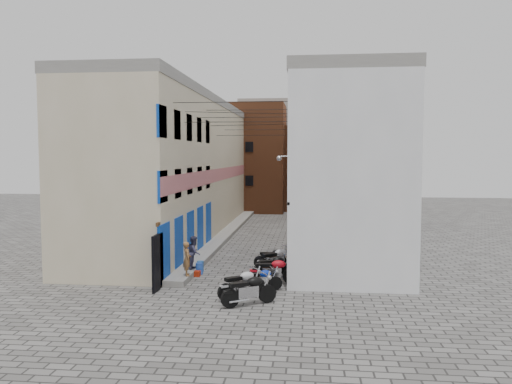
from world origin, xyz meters
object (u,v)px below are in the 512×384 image
(motorcycle_f, at_px, (277,258))
(water_jug_far, at_px, (200,266))
(water_jug_near, at_px, (199,268))
(motorcycle_a, at_px, (249,288))
(motorcycle_b, at_px, (242,282))
(person_a, at_px, (187,259))
(motorcycle_c, at_px, (261,278))
(motorcycle_d, at_px, (273,270))
(motorcycle_e, at_px, (274,265))
(person_b, at_px, (194,252))
(red_crate, at_px, (196,274))
(motorcycle_g, at_px, (273,257))

(motorcycle_f, distance_m, water_jug_far, 3.47)
(motorcycle_f, distance_m, water_jug_near, 3.48)
(motorcycle_a, relative_size, motorcycle_b, 1.04)
(person_a, bearing_deg, motorcycle_c, -130.37)
(motorcycle_d, relative_size, motorcycle_e, 1.11)
(person_b, distance_m, water_jug_near, 0.76)
(motorcycle_a, height_order, motorcycle_e, motorcycle_a)
(motorcycle_b, bearing_deg, motorcycle_e, 123.91)
(water_jug_near, distance_m, red_crate, 0.45)
(motorcycle_f, bearing_deg, water_jug_near, -116.94)
(motorcycle_a, distance_m, red_crate, 4.86)
(motorcycle_b, bearing_deg, water_jug_near, 175.26)
(water_jug_far, bearing_deg, motorcycle_b, -58.27)
(motorcycle_d, bearing_deg, motorcycle_e, 175.04)
(water_jug_near, relative_size, water_jug_far, 1.05)
(motorcycle_d, height_order, motorcycle_g, motorcycle_d)
(motorcycle_d, xyz_separation_m, water_jug_far, (-3.45, 1.89, -0.37))
(motorcycle_d, distance_m, motorcycle_f, 2.15)
(motorcycle_b, xyz_separation_m, motorcycle_f, (1.00, 4.21, 0.05))
(water_jug_far, bearing_deg, motorcycle_a, -59.89)
(motorcycle_e, xyz_separation_m, water_jug_near, (-3.32, 0.33, -0.30))
(person_b, bearing_deg, motorcycle_e, -96.71)
(water_jug_near, xyz_separation_m, red_crate, (-0.06, -0.43, -0.13))
(motorcycle_f, bearing_deg, motorcycle_a, -46.57)
(water_jug_near, xyz_separation_m, water_jug_far, (-0.06, 0.49, -0.01))
(motorcycle_f, distance_m, person_a, 4.17)
(motorcycle_e, distance_m, person_b, 3.57)
(motorcycle_b, xyz_separation_m, motorcycle_d, (1.00, 2.06, 0.02))
(person_a, bearing_deg, water_jug_near, -30.23)
(motorcycle_d, bearing_deg, motorcycle_c, -29.37)
(motorcycle_g, relative_size, person_a, 1.27)
(water_jug_near, bearing_deg, motorcycle_d, -22.39)
(motorcycle_a, xyz_separation_m, motorcycle_f, (0.63, 5.11, 0.02))
(motorcycle_e, relative_size, person_a, 1.33)
(motorcycle_g, xyz_separation_m, water_jug_near, (-3.16, -1.53, -0.27))
(motorcycle_a, bearing_deg, motorcycle_g, 144.37)
(motorcycle_b, bearing_deg, motorcycle_g, 131.81)
(motorcycle_g, xyz_separation_m, person_b, (-3.38, -1.58, 0.45))
(motorcycle_a, height_order, motorcycle_f, motorcycle_f)
(motorcycle_g, bearing_deg, water_jug_far, -77.93)
(motorcycle_e, distance_m, water_jug_near, 3.35)
(motorcycle_a, height_order, motorcycle_c, motorcycle_a)
(person_b, bearing_deg, motorcycle_g, -67.14)
(motorcycle_d, bearing_deg, motorcycle_g, 176.26)
(person_a, height_order, water_jug_far, person_a)
(motorcycle_d, relative_size, motorcycle_g, 1.16)
(motorcycle_e, bearing_deg, motorcycle_d, -20.54)
(motorcycle_f, bearing_deg, water_jug_far, -125.21)
(motorcycle_c, xyz_separation_m, red_crate, (-3.03, 2.02, -0.38))
(motorcycle_f, bearing_deg, motorcycle_e, -42.39)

